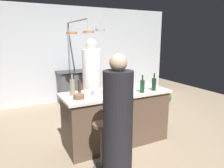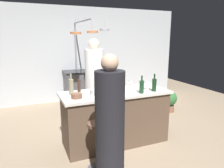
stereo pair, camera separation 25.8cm
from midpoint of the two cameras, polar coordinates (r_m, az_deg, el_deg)
ground_plane at (r=3.81m, az=-0.94°, el=-15.32°), size 9.00×9.00×0.00m
back_wall at (r=6.08m, az=-13.06°, el=7.69°), size 6.40×0.16×2.60m
kitchen_island at (r=3.62m, az=-0.97°, el=-8.97°), size 1.80×0.72×0.90m
stove_range at (r=5.82m, az=-11.67°, el=-0.95°), size 0.80×0.64×0.89m
chef at (r=4.28m, az=-7.12°, el=-0.61°), size 0.37×0.37×1.75m
bar_stool_left at (r=2.94m, az=-5.23°, el=-16.05°), size 0.28×0.28×0.68m
guest_left at (r=2.47m, az=-1.46°, el=-12.14°), size 0.34×0.34×1.61m
overhead_pot_rack at (r=5.13m, az=-10.49°, el=11.10°), size 0.87×1.51×2.17m
potted_plant at (r=5.33m, az=12.52°, el=-3.92°), size 0.36×0.36×0.52m
cutting_board at (r=3.55m, az=-1.56°, el=-1.68°), size 0.32×0.22×0.02m
pepper_mill at (r=3.47m, az=-10.92°, el=-0.59°), size 0.05×0.05×0.21m
wine_bottle_white at (r=3.30m, az=-12.87°, el=-0.89°), size 0.07×0.07×0.33m
wine_bottle_red at (r=3.58m, az=9.27°, el=0.00°), size 0.07×0.07×0.29m
wine_bottle_green at (r=3.41m, az=6.07°, el=-0.57°), size 0.07×0.07×0.29m
wine_glass_near_left_guest at (r=3.75m, az=2.89°, el=0.62°), size 0.07×0.07×0.15m
wine_glass_by_chef at (r=3.67m, az=7.32°, el=0.24°), size 0.07×0.07×0.15m
mixing_bowl_steel at (r=3.30m, az=-6.38°, el=-2.26°), size 0.17×0.17×0.08m
mixing_bowl_wooden at (r=3.13m, az=-11.29°, el=-3.37°), size 0.16×0.16×0.07m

